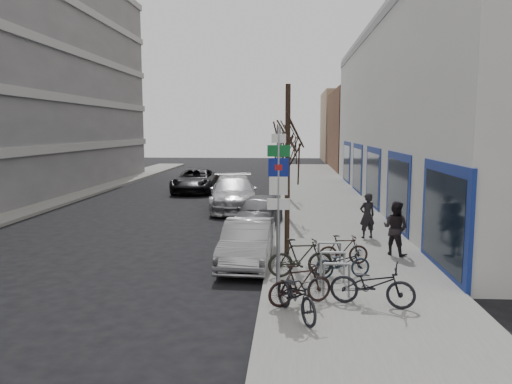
# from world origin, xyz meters

# --- Properties ---
(ground) EXTENTS (120.00, 120.00, 0.00)m
(ground) POSITION_xyz_m (0.00, 0.00, 0.00)
(ground) COLOR black
(ground) RESTS_ON ground
(sidewalk_east) EXTENTS (5.00, 70.00, 0.15)m
(sidewalk_east) POSITION_xyz_m (4.50, 10.00, 0.07)
(sidewalk_east) COLOR slate
(sidewalk_east) RESTS_ON ground
(brick_building_far) EXTENTS (12.00, 14.00, 8.00)m
(brick_building_far) POSITION_xyz_m (13.00, 40.00, 4.00)
(brick_building_far) COLOR brown
(brick_building_far) RESTS_ON ground
(tan_building_far) EXTENTS (13.00, 12.00, 9.00)m
(tan_building_far) POSITION_xyz_m (13.50, 55.00, 4.50)
(tan_building_far) COLOR #937A5B
(tan_building_far) RESTS_ON ground
(highway_sign_pole) EXTENTS (0.55, 0.10, 4.20)m
(highway_sign_pole) POSITION_xyz_m (2.40, -0.01, 2.46)
(highway_sign_pole) COLOR gray
(highway_sign_pole) RESTS_ON ground
(bike_rack) EXTENTS (0.66, 2.26, 0.83)m
(bike_rack) POSITION_xyz_m (3.80, 0.60, 0.66)
(bike_rack) COLOR gray
(bike_rack) RESTS_ON sidewalk_east
(tree_near) EXTENTS (1.80, 1.80, 5.50)m
(tree_near) POSITION_xyz_m (2.60, 3.50, 4.10)
(tree_near) COLOR black
(tree_near) RESTS_ON ground
(tree_mid) EXTENTS (1.80, 1.80, 5.50)m
(tree_mid) POSITION_xyz_m (2.60, 10.00, 4.10)
(tree_mid) COLOR black
(tree_mid) RESTS_ON ground
(tree_far) EXTENTS (1.80, 1.80, 5.50)m
(tree_far) POSITION_xyz_m (2.60, 16.50, 4.10)
(tree_far) COLOR black
(tree_far) RESTS_ON ground
(meter_front) EXTENTS (0.10, 0.08, 1.27)m
(meter_front) POSITION_xyz_m (2.15, 3.00, 0.92)
(meter_front) COLOR gray
(meter_front) RESTS_ON sidewalk_east
(meter_mid) EXTENTS (0.10, 0.08, 1.27)m
(meter_mid) POSITION_xyz_m (2.15, 8.50, 0.92)
(meter_mid) COLOR gray
(meter_mid) RESTS_ON sidewalk_east
(meter_back) EXTENTS (0.10, 0.08, 1.27)m
(meter_back) POSITION_xyz_m (2.15, 14.00, 0.92)
(meter_back) COLOR gray
(meter_back) RESTS_ON sidewalk_east
(bike_near_left) EXTENTS (1.29, 1.91, 1.13)m
(bike_near_left) POSITION_xyz_m (2.83, -1.85, 0.71)
(bike_near_left) COLOR black
(bike_near_left) RESTS_ON sidewalk_east
(bike_near_right) EXTENTS (1.65, 1.12, 0.97)m
(bike_near_right) POSITION_xyz_m (2.93, -1.12, 0.64)
(bike_near_right) COLOR black
(bike_near_right) RESTS_ON sidewalk_east
(bike_mid_curb) EXTENTS (1.62, 0.85, 0.94)m
(bike_mid_curb) POSITION_xyz_m (4.10, 1.05, 0.62)
(bike_mid_curb) COLOR black
(bike_mid_curb) RESTS_ON sidewalk_east
(bike_mid_inner) EXTENTS (1.85, 0.82, 1.08)m
(bike_mid_inner) POSITION_xyz_m (2.98, 1.05, 0.69)
(bike_mid_inner) COLOR black
(bike_mid_inner) RESTS_ON sidewalk_east
(bike_far_curb) EXTENTS (1.99, 1.06, 1.16)m
(bike_far_curb) POSITION_xyz_m (4.55, -1.08, 0.73)
(bike_far_curb) COLOR black
(bike_far_curb) RESTS_ON sidewalk_east
(bike_far_inner) EXTENTS (1.55, 0.69, 0.91)m
(bike_far_inner) POSITION_xyz_m (4.27, 2.36, 0.61)
(bike_far_inner) COLOR black
(bike_far_inner) RESTS_ON sidewalk_east
(parked_car_front) EXTENTS (1.56, 4.14, 1.35)m
(parked_car_front) POSITION_xyz_m (1.40, 2.71, 0.67)
(parked_car_front) COLOR #A0A1A5
(parked_car_front) RESTS_ON ground
(parked_car_mid) EXTENTS (2.13, 4.30, 1.41)m
(parked_car_mid) POSITION_xyz_m (1.40, 8.37, 0.70)
(parked_car_mid) COLOR #4F4E53
(parked_car_mid) RESTS_ON ground
(parked_car_back) EXTENTS (3.14, 6.17, 1.72)m
(parked_car_back) POSITION_xyz_m (-0.20, 13.10, 0.86)
(parked_car_back) COLOR #B4B5B9
(parked_car_back) RESTS_ON ground
(lane_car) EXTENTS (2.64, 5.60, 1.55)m
(lane_car) POSITION_xyz_m (-3.51, 20.14, 0.77)
(lane_car) COLOR black
(lane_car) RESTS_ON ground
(pedestrian_near) EXTENTS (0.70, 0.57, 1.66)m
(pedestrian_near) POSITION_xyz_m (5.51, 6.09, 0.98)
(pedestrian_near) COLOR black
(pedestrian_near) RESTS_ON sidewalk_east
(pedestrian_far) EXTENTS (0.77, 0.74, 1.74)m
(pedestrian_far) POSITION_xyz_m (6.03, 3.67, 1.02)
(pedestrian_far) COLOR black
(pedestrian_far) RESTS_ON sidewalk_east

